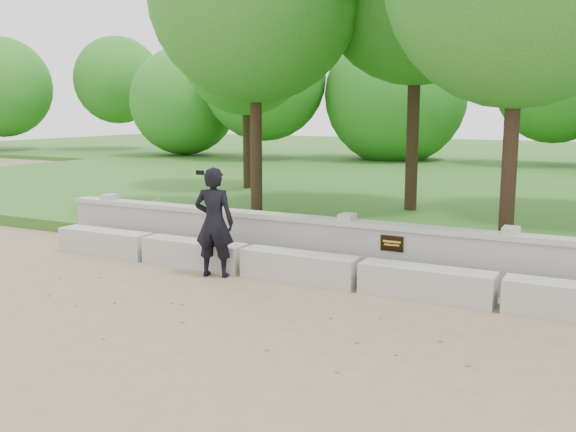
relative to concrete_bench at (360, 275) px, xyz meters
The scene contains 7 objects.
ground 1.91m from the concrete_bench, 90.00° to the right, with size 80.00×80.00×0.00m, color #917659.
lawn 12.10m from the concrete_bench, 90.00° to the left, with size 40.00×22.00×0.25m, color #375D1E.
concrete_bench is the anchor object (origin of this frame).
parapet_wall 0.74m from the concrete_bench, 89.99° to the left, with size 12.50×0.35×0.90m.
man_main 2.45m from the concrete_bench, behind, with size 0.72×0.66×1.75m.
tree_far_left 11.53m from the concrete_bench, 130.38° to the left, with size 3.87×3.87×6.37m.
shrub_a 5.12m from the concrete_bench, 164.08° to the left, with size 0.34×0.23×0.65m, color #3D8F30.
Camera 1 is at (3.35, -6.74, 2.64)m, focal length 40.00 mm.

